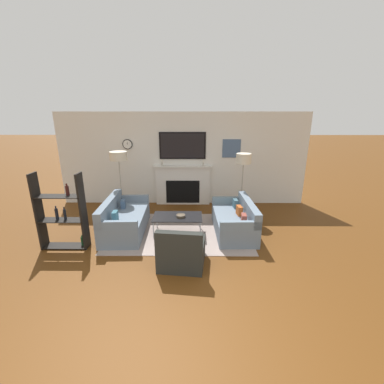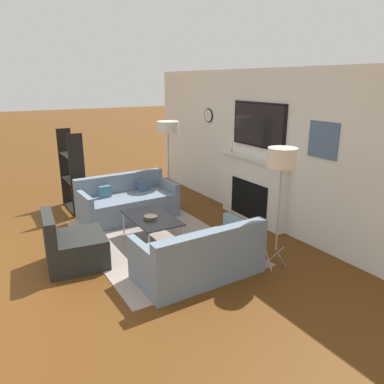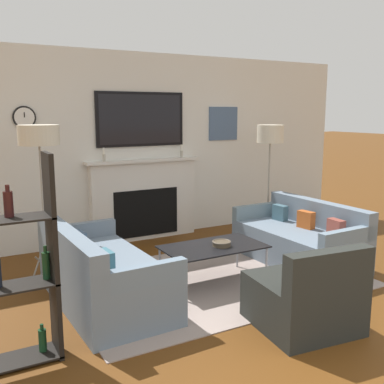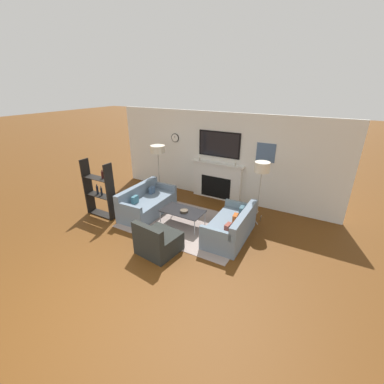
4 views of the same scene
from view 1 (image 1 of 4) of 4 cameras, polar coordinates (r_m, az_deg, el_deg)
ground_plane at (r=3.56m, az=-5.88°, el=-31.68°), size 60.00×60.00×0.00m
fireplace_wall at (r=7.64m, az=-2.05°, el=6.32°), size 7.29×0.28×2.70m
area_rug at (r=6.09m, az=-2.74°, el=-8.75°), size 3.19×2.15×0.01m
couch_left at (r=6.18m, az=-14.85°, el=-6.09°), size 0.92×1.78×0.79m
couch_right at (r=6.05m, az=9.57°, el=-6.36°), size 0.88×1.67×0.75m
armchair at (r=4.78m, az=-2.31°, el=-13.07°), size 0.88×0.88×0.79m
coffee_table at (r=5.87m, az=-3.23°, el=-5.62°), size 1.11×0.64×0.42m
decorative_bowl at (r=5.80m, az=-2.51°, el=-5.28°), size 0.21×0.21×0.06m
floor_lamp_left at (r=6.88m, az=-16.03°, el=7.52°), size 0.44×0.44×1.73m
floor_lamp_right at (r=6.74m, az=11.40°, el=7.08°), size 0.38×0.38×1.69m
shelf_unit at (r=5.76m, az=-26.90°, el=-4.42°), size 0.93×0.28×1.58m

